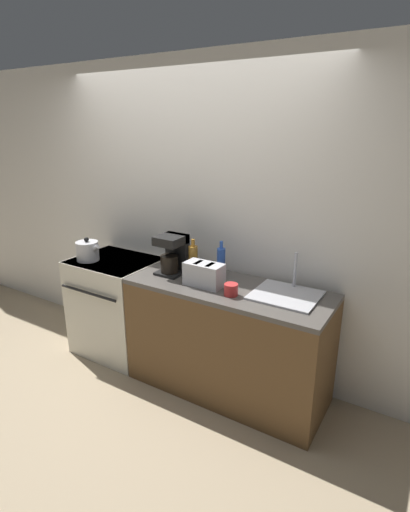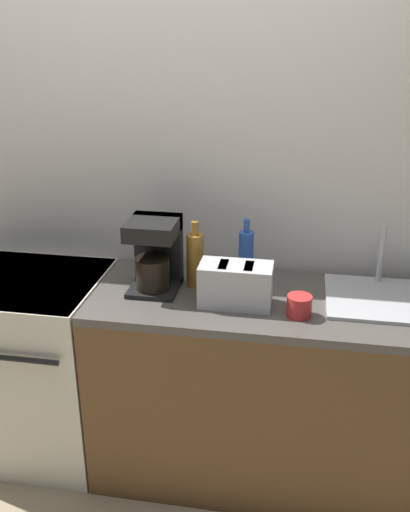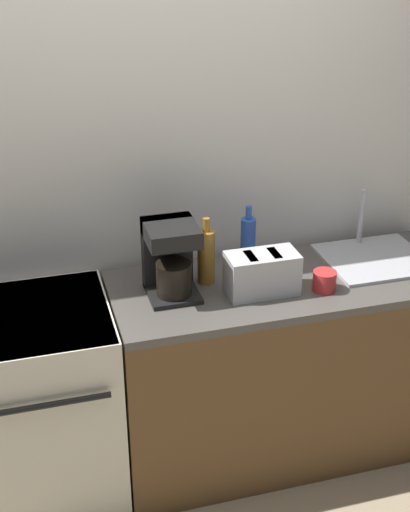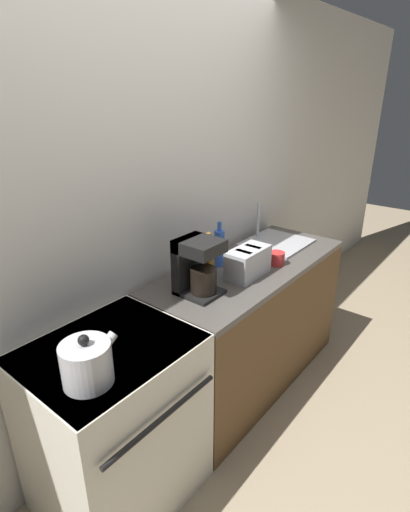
# 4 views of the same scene
# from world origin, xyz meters

# --- Properties ---
(ground_plane) EXTENTS (12.00, 12.00, 0.00)m
(ground_plane) POSITION_xyz_m (0.00, 0.00, 0.00)
(ground_plane) COLOR tan
(wall_back) EXTENTS (8.00, 0.05, 2.60)m
(wall_back) POSITION_xyz_m (0.00, 0.67, 1.30)
(wall_back) COLOR silver
(wall_back) RESTS_ON ground_plane
(stove) EXTENTS (0.75, 0.65, 0.90)m
(stove) POSITION_xyz_m (-0.61, 0.31, 0.46)
(stove) COLOR silver
(stove) RESTS_ON ground_plane
(counter_block) EXTENTS (1.57, 0.61, 0.90)m
(counter_block) POSITION_xyz_m (0.56, 0.31, 0.45)
(counter_block) COLOR brown
(counter_block) RESTS_ON ground_plane
(toaster) EXTENTS (0.30, 0.15, 0.18)m
(toaster) POSITION_xyz_m (0.39, 0.23, 0.99)
(toaster) COLOR #BCBCC1
(toaster) RESTS_ON counter_block
(coffee_maker) EXTENTS (0.21, 0.23, 0.32)m
(coffee_maker) POSITION_xyz_m (0.03, 0.33, 1.07)
(coffee_maker) COLOR black
(coffee_maker) RESTS_ON counter_block
(sink_tray) EXTENTS (0.46, 0.41, 0.28)m
(sink_tray) POSITION_xyz_m (0.99, 0.37, 0.92)
(sink_tray) COLOR #B7B7BC
(sink_tray) RESTS_ON counter_block
(bottle_amber) EXTENTS (0.07, 0.07, 0.30)m
(bottle_amber) POSITION_xyz_m (0.20, 0.38, 1.03)
(bottle_amber) COLOR #9E6B23
(bottle_amber) RESTS_ON counter_block
(bottle_blue) EXTENTS (0.07, 0.07, 0.29)m
(bottle_blue) POSITION_xyz_m (0.41, 0.46, 1.03)
(bottle_blue) COLOR #2D56B7
(bottle_blue) RESTS_ON counter_block
(cup_red) EXTENTS (0.10, 0.10, 0.09)m
(cup_red) POSITION_xyz_m (0.65, 0.18, 0.95)
(cup_red) COLOR red
(cup_red) RESTS_ON counter_block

